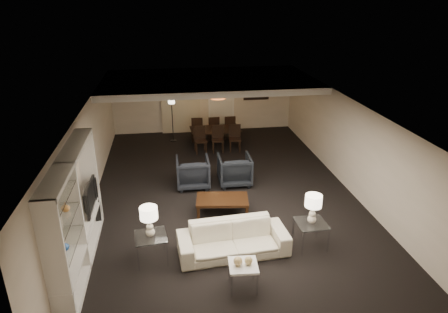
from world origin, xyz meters
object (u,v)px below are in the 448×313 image
sofa (233,239)px  table_lamp_right (313,209)px  chair_fm (213,128)px  armchair_left (193,172)px  armchair_right (234,170)px  table_lamp_left (149,222)px  chair_fr (229,127)px  side_table_right (310,234)px  floor_speaker (96,202)px  chair_fl (197,128)px  floor_lamp (172,120)px  coffee_table (222,206)px  side_table_left (152,248)px  vase_amber (65,207)px  television (86,197)px  chair_nm (218,139)px  dining_table (215,137)px  pendant_light (218,95)px  chair_nl (201,140)px  chair_nr (235,138)px  marble_table (243,276)px  vase_blue (64,246)px

sofa → table_lamp_right: bearing=-4.0°
table_lamp_right → chair_fm: (-1.25, 7.13, -0.46)m
armchair_left → armchair_right: bearing=-179.3°
table_lamp_left → chair_fr: (2.75, 7.13, -0.46)m
armchair_left → side_table_right: armchair_left is taller
floor_speaker → chair_fl: bearing=51.3°
floor_speaker → floor_lamp: bearing=59.3°
coffee_table → table_lamp_left: (-1.70, -1.60, 0.69)m
floor_lamp → side_table_left: bearing=-95.2°
vase_amber → television: bearing=88.8°
sofa → chair_nm: size_ratio=2.52×
floor_lamp → armchair_left: bearing=-83.4°
table_lamp_left → side_table_right: bearing=0.0°
coffee_table → chair_fr: bearing=79.2°
dining_table → chair_fl: 0.90m
armchair_left → dining_table: 3.35m
pendant_light → coffee_table: pendant_light is taller
table_lamp_left → chair_fr: 7.66m
pendant_light → coffee_table: bearing=-96.3°
pendant_light → table_lamp_right: size_ratio=0.79×
dining_table → floor_lamp: size_ratio=1.06×
table_lamp_left → side_table_left: bearing=0.0°
table_lamp_left → chair_fl: size_ratio=0.71×
side_table_left → floor_lamp: (0.65, 7.17, 0.53)m
armchair_right → table_lamp_right: (1.10, -3.30, 0.49)m
chair_fl → chair_fm: (0.60, 0.00, 0.00)m
pendant_light → side_table_left: bearing=-109.5°
chair_nl → floor_lamp: bearing=119.5°
armchair_right → chair_nr: (0.45, 2.53, 0.03)m
vase_amber → chair_nr: (4.16, 6.31, -1.18)m
chair_fl → table_lamp_left: bearing=83.2°
vase_amber → dining_table: bearing=63.0°
pendant_light → armchair_left: (-1.11, -2.92, -1.49)m
table_lamp_right → pendant_light: bearing=100.8°
side_table_right → armchair_right: bearing=108.4°
pendant_light → floor_lamp: (-1.56, 0.94, -1.09)m
coffee_table → marble_table: size_ratio=2.40×
coffee_table → armchair_right: 1.81m
chair_fm → chair_fr: (0.60, 0.00, 0.00)m
side_table_right → floor_speaker: bearing=161.3°
vase_amber → chair_nm: size_ratio=0.17×
chair_fl → chair_nl: bearing=95.5°
chair_nm → floor_lamp: 2.05m
sofa → television: 3.31m
armchair_right → table_lamp_left: 4.05m
floor_speaker → vase_blue: bearing=-104.0°
chair_nm → marble_table: bearing=-90.2°
chair_fm → vase_blue: bearing=63.6°
floor_speaker → chair_fm: 6.52m
dining_table → floor_lamp: 1.73m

